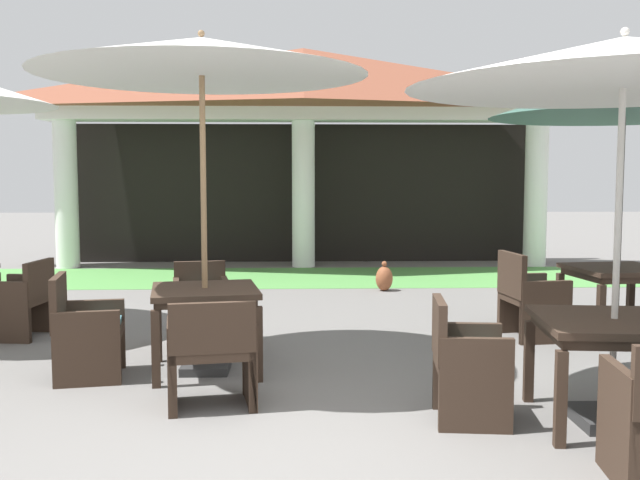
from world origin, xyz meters
The scene contains 16 objects.
ground_plane centered at (0.00, 0.00, 0.00)m, with size 60.00×60.00×0.00m, color slate.
background_pavilion centered at (0.00, 9.23, 3.15)m, with size 10.09×2.44×4.09m.
lawn_strip centered at (0.00, 7.65, 0.00)m, with size 11.89×2.52×0.01m, color #519347.
patio_table_near_foreground centered at (-0.92, 1.78, 0.64)m, with size 1.05×1.05×0.74m.
patio_umbrella_near_foreground centered at (-0.92, 1.78, 2.71)m, with size 2.84×2.84×2.95m.
patio_chair_near_foreground_west centered at (-1.92, 1.60, 0.40)m, with size 0.64×0.69×0.89m.
patio_chair_near_foreground_south centered at (-0.75, 0.79, 0.41)m, with size 0.72×0.61×0.82m.
patio_chair_near_foreground_north centered at (-1.09, 2.77, 0.40)m, with size 0.64×0.65×0.83m.
patio_table_mid_left centered at (2.06, 0.33, 0.65)m, with size 1.11×1.11×0.74m.
patio_umbrella_mid_left centered at (2.06, 0.33, 2.45)m, with size 2.90×2.90×2.70m.
patio_chair_mid_left_west centered at (1.07, 0.44, 0.40)m, with size 0.56×0.60×0.86m.
patio_table_mid_right centered at (3.34, 3.10, 0.64)m, with size 1.04×1.04×0.74m.
patio_umbrella_mid_right centered at (3.34, 3.10, 2.55)m, with size 2.81×2.81×2.85m.
patio_chair_mid_right_west centered at (2.35, 2.98, 0.42)m, with size 0.62×0.70×0.92m.
patio_chair_far_back_east centered at (-3.05, 3.19, 0.40)m, with size 0.59×0.67×0.83m.
terracotta_urn centered at (1.19, 6.18, 0.19)m, with size 0.26×0.26×0.45m.
Camera 1 is at (-0.11, -4.45, 1.71)m, focal length 40.25 mm.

